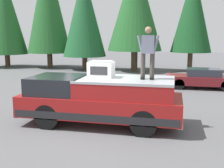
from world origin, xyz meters
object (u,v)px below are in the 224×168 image
compressor_unit (101,69)px  person_on_truck_bed (148,52)px  pickup_truck (101,100)px  parked_car_maroon (202,78)px

compressor_unit → person_on_truck_bed: 1.70m
pickup_truck → parked_car_maroon: pickup_truck is taller
compressor_unit → person_on_truck_bed: bearing=-93.2°
pickup_truck → person_on_truck_bed: person_on_truck_bed is taller
pickup_truck → person_on_truck_bed: 2.31m
pickup_truck → parked_car_maroon: bearing=-27.6°
pickup_truck → compressor_unit: compressor_unit is taller
person_on_truck_bed → parked_car_maroon: 8.35m
pickup_truck → person_on_truck_bed: (-0.01, -1.59, 1.68)m
person_on_truck_bed → parked_car_maroon: size_ratio=0.41×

